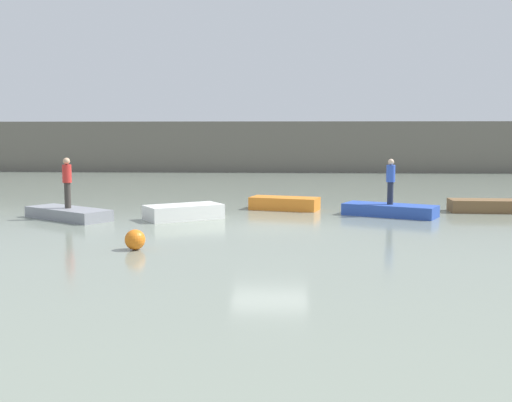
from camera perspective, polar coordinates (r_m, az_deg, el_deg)
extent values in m
plane|color=gray|center=(20.41, 1.29, -2.34)|extent=(120.00, 120.00, 0.00)
cube|color=#666056|center=(48.26, 2.32, 4.97)|extent=(80.00, 1.20, 3.89)
cube|color=gray|center=(23.10, -16.80, -1.11)|extent=(3.55, 2.96, 0.39)
cube|color=white|center=(22.23, -6.64, -1.00)|extent=(2.91, 2.49, 0.52)
cube|color=orange|center=(24.82, 2.63, -0.22)|extent=(2.88, 1.80, 0.50)
cube|color=#2B4CAD|center=(23.46, 12.15, -0.82)|extent=(3.55, 2.57, 0.43)
cube|color=brown|center=(25.68, 20.60, -0.42)|extent=(3.07, 1.24, 0.48)
cylinder|color=#232838|center=(23.39, 12.19, 0.70)|extent=(0.22, 0.22, 0.83)
cylinder|color=blue|center=(23.34, 12.23, 2.48)|extent=(0.32, 0.32, 0.62)
sphere|color=beige|center=(23.31, 12.25, 3.52)|extent=(0.22, 0.22, 0.22)
cylinder|color=#38332D|center=(23.03, -16.86, 0.49)|extent=(0.22, 0.22, 0.91)
cylinder|color=red|center=(22.97, -16.92, 2.41)|extent=(0.32, 0.32, 0.64)
sphere|color=tan|center=(22.94, -16.95, 3.51)|extent=(0.24, 0.24, 0.24)
sphere|color=orange|center=(16.65, -11.01, -3.49)|extent=(0.54, 0.54, 0.54)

